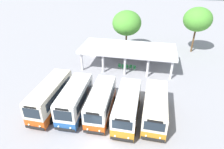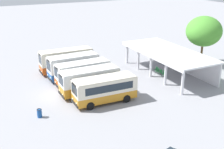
% 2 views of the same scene
% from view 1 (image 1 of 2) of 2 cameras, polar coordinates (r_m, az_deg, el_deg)
% --- Properties ---
extents(ground_plane, '(180.00, 180.00, 0.00)m').
position_cam_1_polar(ground_plane, '(20.13, -1.99, -18.24)').
color(ground_plane, '#939399').
extents(city_bus_nearest_orange, '(2.31, 7.63, 3.32)m').
position_cam_1_polar(city_bus_nearest_orange, '(23.48, -17.35, -5.86)').
color(city_bus_nearest_orange, black).
rests_on(city_bus_nearest_orange, ground).
extents(city_bus_second_in_row, '(2.55, 6.98, 3.26)m').
position_cam_1_polar(city_bus_second_in_row, '(22.36, -10.65, -6.95)').
color(city_bus_second_in_row, black).
rests_on(city_bus_second_in_row, ground).
extents(city_bus_middle_cream, '(2.47, 7.08, 3.08)m').
position_cam_1_polar(city_bus_middle_cream, '(21.80, -3.16, -7.76)').
color(city_bus_middle_cream, black).
rests_on(city_bus_middle_cream, ground).
extents(city_bus_fourth_amber, '(2.44, 7.16, 3.12)m').
position_cam_1_polar(city_bus_fourth_amber, '(21.16, 4.42, -9.08)').
color(city_bus_fourth_amber, black).
rests_on(city_bus_fourth_amber, ground).
extents(city_bus_fifth_blue, '(2.54, 7.20, 2.94)m').
position_cam_1_polar(city_bus_fifth_blue, '(21.66, 12.40, -9.06)').
color(city_bus_fifth_blue, black).
rests_on(city_bus_fifth_blue, ground).
extents(terminal_canopy, '(14.91, 6.46, 3.40)m').
position_cam_1_polar(terminal_canopy, '(32.19, 4.72, 7.07)').
color(terminal_canopy, silver).
rests_on(terminal_canopy, ground).
extents(waiting_chair_end_by_column, '(0.44, 0.44, 0.86)m').
position_cam_1_polar(waiting_chair_end_by_column, '(31.71, 2.20, 2.51)').
color(waiting_chair_end_by_column, slate).
rests_on(waiting_chair_end_by_column, ground).
extents(waiting_chair_second_from_end, '(0.44, 0.44, 0.86)m').
position_cam_1_polar(waiting_chair_second_from_end, '(31.51, 3.24, 2.30)').
color(waiting_chair_second_from_end, slate).
rests_on(waiting_chair_second_from_end, ground).
extents(waiting_chair_middle_seat, '(0.44, 0.44, 0.86)m').
position_cam_1_polar(waiting_chair_middle_seat, '(31.49, 4.35, 2.24)').
color(waiting_chair_middle_seat, slate).
rests_on(waiting_chair_middle_seat, ground).
extents(waiting_chair_fourth_seat, '(0.44, 0.44, 0.86)m').
position_cam_1_polar(waiting_chair_fourth_seat, '(31.50, 5.46, 2.19)').
color(waiting_chair_fourth_seat, slate).
rests_on(waiting_chair_fourth_seat, ground).
extents(waiting_chair_fifth_seat, '(0.44, 0.44, 0.86)m').
position_cam_1_polar(waiting_chair_fifth_seat, '(31.32, 6.52, 1.97)').
color(waiting_chair_fifth_seat, slate).
rests_on(waiting_chair_fifth_seat, ground).
extents(roadside_tree_behind_canopy, '(5.40, 5.40, 7.51)m').
position_cam_1_polar(roadside_tree_behind_canopy, '(37.99, 4.31, 14.62)').
color(roadside_tree_behind_canopy, brown).
rests_on(roadside_tree_behind_canopy, ground).
extents(roadside_tree_east_of_canopy, '(5.01, 5.01, 8.32)m').
position_cam_1_polar(roadside_tree_east_of_canopy, '(39.55, 23.56, 14.40)').
color(roadside_tree_east_of_canopy, brown).
rests_on(roadside_tree_east_of_canopy, ground).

